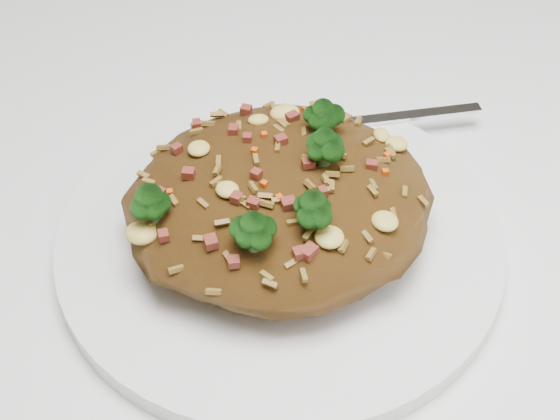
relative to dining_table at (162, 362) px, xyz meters
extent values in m
cube|color=white|center=(0.00, 0.00, 0.07)|extent=(1.20, 0.80, 0.04)
cylinder|color=brown|center=(0.54, 0.34, -0.30)|extent=(0.06, 0.06, 0.71)
cylinder|color=white|center=(0.08, 0.00, 0.10)|extent=(0.25, 0.25, 0.01)
ellipsoid|color=brown|center=(0.08, 0.00, 0.13)|extent=(0.17, 0.15, 0.05)
ellipsoid|color=#0C3B08|center=(0.10, 0.00, 0.16)|extent=(0.02, 0.02, 0.02)
ellipsoid|color=#0C3B08|center=(0.11, 0.03, 0.16)|extent=(0.02, 0.02, 0.02)
ellipsoid|color=#0C3B08|center=(0.08, -0.04, 0.16)|extent=(0.02, 0.02, 0.02)
ellipsoid|color=#0C3B08|center=(0.01, -0.01, 0.15)|extent=(0.02, 0.02, 0.02)
ellipsoid|color=#0C3B08|center=(0.05, -0.04, 0.16)|extent=(0.02, 0.02, 0.02)
cube|color=silver|center=(0.20, 0.07, 0.11)|extent=(0.10, 0.02, 0.00)
cube|color=silver|center=(0.11, 0.08, 0.11)|extent=(0.03, 0.02, 0.00)
camera|label=1|loc=(0.00, -0.29, 0.43)|focal=50.00mm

